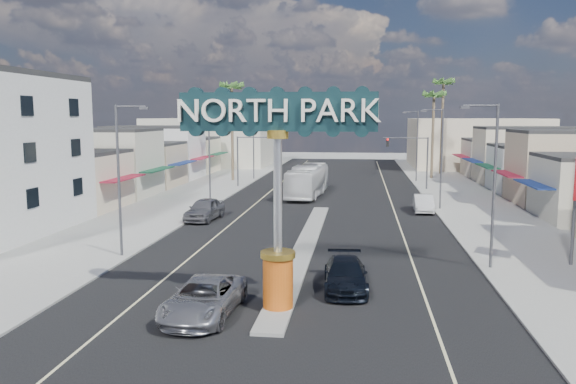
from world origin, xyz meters
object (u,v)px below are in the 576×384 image
(streetlight_l_mid, at_px, (211,152))
(suv_right, at_px, (345,275))
(streetlight_l_far, at_px, (255,141))
(city_bus, at_px, (308,181))
(streetlight_r_near, at_px, (491,178))
(traffic_signal_left, at_px, (253,151))
(palm_right_mid, at_px, (434,99))
(suv_left, at_px, (204,298))
(palm_left_far, at_px, (232,91))
(palm_right_far, at_px, (443,88))
(car_parked_left, at_px, (205,209))
(bank_pylon_sign, at_px, (576,184))
(streetlight_r_far, at_px, (416,142))
(traffic_signal_right, at_px, (411,152))
(car_parked_right, at_px, (423,203))
(streetlight_r_mid, at_px, (440,153))
(gateway_sign, at_px, (278,174))
(streetlight_l_near, at_px, (121,173))

(streetlight_l_mid, xyz_separation_m, suv_right, (13.23, -24.63, -4.33))
(streetlight_l_far, relative_size, city_bus, 0.77)
(streetlight_r_near, relative_size, suv_right, 1.78)
(traffic_signal_left, distance_m, streetlight_l_far, 8.14)
(palm_right_mid, height_order, suv_left, palm_right_mid)
(palm_left_far, distance_m, palm_right_far, 30.48)
(palm_right_far, bearing_deg, city_bus, -124.48)
(car_parked_left, height_order, bank_pylon_sign, bank_pylon_sign)
(palm_left_far, distance_m, suv_right, 48.55)
(city_bus, bearing_deg, palm_left_far, 135.02)
(streetlight_l_far, xyz_separation_m, streetlight_r_far, (20.87, 0.00, 0.00))
(traffic_signal_right, bearing_deg, palm_right_mid, 72.37)
(streetlight_l_mid, height_order, suv_right, streetlight_l_mid)
(suv_left, distance_m, car_parked_right, 30.21)
(streetlight_r_mid, xyz_separation_m, car_parked_left, (-19.43, -7.61, -4.18))
(traffic_signal_right, height_order, city_bus, traffic_signal_right)
(streetlight_r_far, bearing_deg, gateway_sign, -101.78)
(traffic_signal_left, height_order, suv_right, traffic_signal_left)
(streetlight_r_mid, xyz_separation_m, streetlight_r_far, (0.00, 22.00, 0.00))
(streetlight_r_near, bearing_deg, traffic_signal_left, 119.99)
(palm_right_mid, bearing_deg, palm_left_far, -167.01)
(palm_right_mid, bearing_deg, gateway_sign, -103.53)
(traffic_signal_right, bearing_deg, bank_pylon_sign, -79.67)
(gateway_sign, relative_size, streetlight_r_far, 1.02)
(streetlight_l_mid, distance_m, bank_pylon_sign, 31.81)
(streetlight_r_mid, relative_size, car_parked_right, 1.95)
(car_parked_left, height_order, car_parked_right, car_parked_left)
(palm_right_far, bearing_deg, streetlight_l_mid, -128.48)
(streetlight_l_near, xyz_separation_m, palm_right_far, (25.43, 52.00, 7.32))
(streetlight_l_far, distance_m, palm_right_far, 28.29)
(traffic_signal_right, distance_m, streetlight_l_mid, 24.11)
(traffic_signal_right, height_order, palm_right_far, palm_right_far)
(bank_pylon_sign, bearing_deg, traffic_signal_right, 120.20)
(gateway_sign, height_order, streetlight_l_far, gateway_sign)
(car_parked_left, relative_size, bank_pylon_sign, 0.87)
(car_parked_left, bearing_deg, streetlight_l_mid, 105.61)
(car_parked_right, bearing_deg, streetlight_l_near, -134.41)
(streetlight_l_mid, xyz_separation_m, streetlight_r_near, (20.87, -20.00, 0.00))
(suv_left, relative_size, car_parked_left, 1.07)
(gateway_sign, bearing_deg, streetlight_l_mid, 110.42)
(traffic_signal_left, xyz_separation_m, streetlight_l_far, (-1.25, 8.01, 0.79))
(palm_right_mid, bearing_deg, streetlight_l_mid, -132.03)
(streetlight_l_mid, bearing_deg, traffic_signal_left, 84.90)
(gateway_sign, relative_size, palm_right_mid, 0.76)
(traffic_signal_right, xyz_separation_m, palm_left_far, (-22.18, 6.01, 7.22))
(traffic_signal_left, relative_size, streetlight_r_far, 0.67)
(suv_right, xyz_separation_m, car_parked_left, (-11.80, 17.02, 0.16))
(palm_right_far, height_order, bank_pylon_sign, palm_right_far)
(bank_pylon_sign, bearing_deg, streetlight_r_mid, 123.97)
(streetlight_r_far, relative_size, car_parked_right, 1.95)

